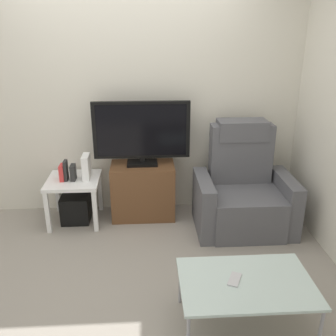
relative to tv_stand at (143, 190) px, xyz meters
The scene contains 13 objects.
ground_plane 0.93m from the tv_stand, 99.50° to the right, with size 6.40×6.40×0.00m, color gray.
wall_back 1.04m from the tv_stand, 118.93° to the left, with size 6.40×0.06×2.60m, color beige.
tv_stand is the anchor object (origin of this frame).
television 0.66m from the tv_stand, 90.00° to the left, with size 1.00×0.20×0.68m.
recliner_armchair 1.07m from the tv_stand, 14.58° to the right, with size 0.98×0.78×1.08m.
side_table 0.74m from the tv_stand, behind, with size 0.54×0.54×0.49m.
subwoofer_box 0.74m from the tv_stand, behind, with size 0.29×0.29×0.29m, color black.
book_leftmost 0.87m from the tv_stand, behind, with size 0.04×0.14×0.17m, color red.
book_middle 0.84m from the tv_stand, behind, with size 0.03×0.11×0.21m, color #262626.
book_rightmost 0.77m from the tv_stand, behind, with size 0.05×0.13×0.16m, color #262626.
game_console 0.66m from the tv_stand, behind, with size 0.07×0.20×0.25m, color white.
coffee_table 1.83m from the tv_stand, 67.65° to the right, with size 0.90×0.60×0.38m.
cell_phone 1.79m from the tv_stand, 69.66° to the right, with size 0.07×0.15×0.01m, color #B7B7BC.
Camera 1 is at (0.19, -2.87, 2.01)m, focal length 40.18 mm.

